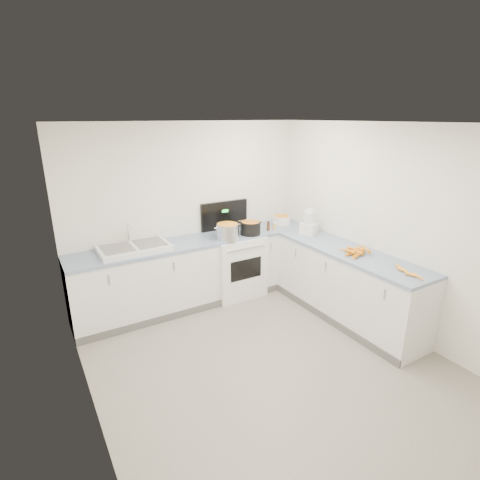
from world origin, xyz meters
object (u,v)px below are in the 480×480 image
sink (134,248)px  black_pot (250,229)px  stove (234,263)px  mixing_bowl (281,220)px  food_processor (309,223)px  steel_pot (228,232)px  spice_jar (274,226)px  extract_bottle (268,227)px

sink → black_pot: sink is taller
stove → black_pot: size_ratio=4.73×
mixing_bowl → food_processor: 0.62m
sink → mixing_bowl: 2.34m
stove → steel_pot: 0.62m
black_pot → food_processor: (0.73, -0.42, 0.07)m
stove → food_processor: (0.91, -0.57, 0.62)m
spice_jar → black_pot: bearing=-177.6°
food_processor → black_pot: bearing=150.3°
steel_pot → black_pot: (0.38, 0.01, -0.01)m
black_pot → mixing_bowl: black_pot is taller
stove → mixing_bowl: stove is taller
spice_jar → food_processor: 0.53m
black_pot → mixing_bowl: (0.70, 0.20, -0.02)m
sink → mixing_bowl: sink is taller
spice_jar → stove: bearing=168.0°
stove → black_pot: stove is taller
spice_jar → steel_pot: bearing=-177.8°
mixing_bowl → spice_jar: bearing=-145.2°
mixing_bowl → stove: bearing=-176.6°
steel_pot → spice_jar: (0.82, 0.03, -0.05)m
mixing_bowl → extract_bottle: bearing=-154.2°
mixing_bowl → extract_bottle: 0.42m
stove → steel_pot: size_ratio=4.30×
black_pot → spice_jar: size_ratio=3.07×
sink → extract_bottle: (1.96, -0.14, 0.02)m
steel_pot → spice_jar: steel_pot is taller
spice_jar → food_processor: bearing=-56.2°
food_processor → steel_pot: bearing=160.1°
steel_pot → black_pot: steel_pot is taller
food_processor → spice_jar: bearing=123.8°
stove → spice_jar: bearing=-12.0°
stove → spice_jar: 0.82m
steel_pot → food_processor: food_processor is taller
sink → steel_pot: size_ratio=2.72×
sink → steel_pot: bearing=-8.1°
mixing_bowl → spice_jar: size_ratio=3.06×
steel_pot → food_processor: size_ratio=0.86×
stove → mixing_bowl: size_ratio=4.75×
mixing_bowl → food_processor: (0.03, -0.62, 0.09)m
stove → black_pot: (0.18, -0.15, 0.55)m
mixing_bowl → steel_pot: bearing=-168.8°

